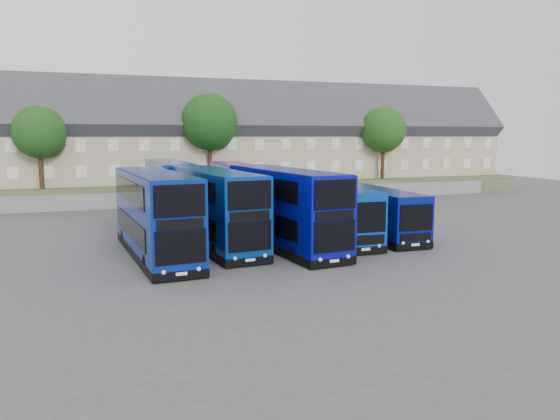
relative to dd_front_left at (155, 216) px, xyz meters
The scene contains 15 objects.
ground 7.12m from the dd_front_left, 12.79° to the right, with size 120.00×120.00×0.00m, color #46464B.
retaining_wall 23.50m from the dd_front_left, 73.78° to the left, with size 70.00×0.40×1.50m, color slate.
earth_bank 33.19m from the dd_front_left, 78.61° to the left, with size 80.00×20.00×2.00m, color #424F2C.
terrace_row 31.44m from the dd_front_left, 66.24° to the left, with size 66.00×10.40×11.20m.
dd_front_left is the anchor object (origin of this frame).
dd_front_mid 4.19m from the dd_front_left, 22.68° to the left, with size 3.71×12.18×4.77m.
dd_front_right 7.89m from the dd_front_left, ahead, with size 3.92×12.39×4.85m.
dd_rear_left 14.21m from the dd_front_left, 78.25° to the left, with size 2.84×12.06×4.78m.
dd_rear_right 14.64m from the dd_front_left, 56.28° to the left, with size 3.42×11.62×4.56m.
coach_east_a 12.05m from the dd_front_left, 12.77° to the left, with size 3.38×13.44×3.65m.
coach_east_b 15.33m from the dd_front_left, ahead, with size 3.03×12.17×3.30m.
tree_west 25.15m from the dd_front_left, 107.19° to the left, with size 4.80×4.80×7.65m.
tree_mid 26.25m from the dd_front_left, 70.17° to the left, with size 5.76×5.76×9.18m.
tree_east 37.50m from the dd_front_left, 39.45° to the left, with size 5.12×5.12×8.16m.
tree_far 46.58m from the dd_front_left, 41.42° to the left, with size 5.44×5.44×8.67m.
Camera 1 is at (-10.27, -29.97, 6.94)m, focal length 35.00 mm.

